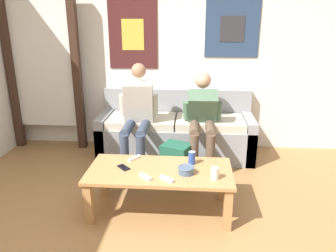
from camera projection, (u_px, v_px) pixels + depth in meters
The scene contains 14 objects.
wall_back at pixel (166, 54), 4.35m from camera, with size 10.00×0.07×2.55m.
door_frame at pixel (43, 61), 4.29m from camera, with size 1.00×0.10×2.15m.
couch at pixel (176, 133), 4.30m from camera, with size 1.97×0.73×0.82m.
coffee_table at pixel (160, 176), 2.99m from camera, with size 1.31×0.63×0.42m.
person_seated_adult at pixel (137, 114), 3.83m from camera, with size 0.47×0.84×1.23m.
person_seated_teen at pixel (202, 117), 3.84m from camera, with size 0.47×0.92×1.11m.
backpack at pixel (176, 163), 3.64m from camera, with size 0.37×0.35×0.42m.
ceramic_bowl at pixel (186, 170), 2.88m from camera, with size 0.15×0.15×0.07m.
pillar_candle at pixel (215, 173), 2.79m from camera, with size 0.07×0.07×0.11m.
drink_can_blue at pixel (192, 158), 3.07m from camera, with size 0.07×0.07×0.12m.
game_controller_near_left at pixel (146, 177), 2.81m from camera, with size 0.12×0.13×0.03m.
game_controller_near_right at pixel (135, 158), 3.19m from camera, with size 0.11×0.14×0.03m.
game_controller_far_center at pixel (167, 179), 2.78m from camera, with size 0.13×0.12×0.03m.
cell_phone at pixel (124, 167), 3.00m from camera, with size 0.14×0.14×0.01m.
Camera 1 is at (0.38, -1.83, 1.73)m, focal length 35.00 mm.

